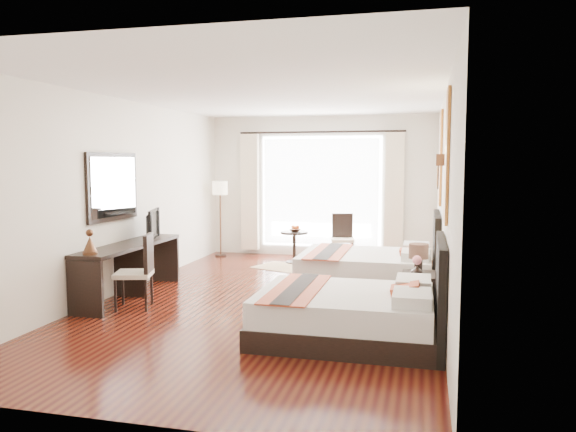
% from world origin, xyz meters
% --- Properties ---
extents(floor, '(4.50, 7.50, 0.01)m').
position_xyz_m(floor, '(0.00, 0.00, -0.01)').
color(floor, black).
rests_on(floor, ground).
extents(ceiling, '(4.50, 7.50, 0.02)m').
position_xyz_m(ceiling, '(0.00, 0.00, 2.79)').
color(ceiling, white).
rests_on(ceiling, wall_headboard).
extents(wall_headboard, '(0.01, 7.50, 2.80)m').
position_xyz_m(wall_headboard, '(2.25, 0.00, 1.40)').
color(wall_headboard, silver).
rests_on(wall_headboard, floor).
extents(wall_desk, '(0.01, 7.50, 2.80)m').
position_xyz_m(wall_desk, '(-2.25, 0.00, 1.40)').
color(wall_desk, silver).
rests_on(wall_desk, floor).
extents(wall_window, '(4.50, 0.01, 2.80)m').
position_xyz_m(wall_window, '(0.00, 3.75, 1.40)').
color(wall_window, silver).
rests_on(wall_window, floor).
extents(wall_entry, '(4.50, 0.01, 2.80)m').
position_xyz_m(wall_entry, '(0.00, -3.75, 1.40)').
color(wall_entry, silver).
rests_on(wall_entry, floor).
extents(window_glass, '(2.40, 0.02, 2.20)m').
position_xyz_m(window_glass, '(0.00, 3.73, 1.30)').
color(window_glass, white).
rests_on(window_glass, wall_window).
extents(sheer_curtain, '(2.30, 0.02, 2.10)m').
position_xyz_m(sheer_curtain, '(0.00, 3.67, 1.30)').
color(sheer_curtain, white).
rests_on(sheer_curtain, wall_window).
extents(drape_left, '(0.35, 0.14, 2.35)m').
position_xyz_m(drape_left, '(-1.45, 3.63, 1.28)').
color(drape_left, beige).
rests_on(drape_left, floor).
extents(drape_right, '(0.35, 0.14, 2.35)m').
position_xyz_m(drape_right, '(1.45, 3.63, 1.28)').
color(drape_right, beige).
rests_on(drape_right, floor).
extents(art_panel_near, '(0.03, 0.50, 1.35)m').
position_xyz_m(art_panel_near, '(2.23, -1.40, 1.95)').
color(art_panel_near, maroon).
rests_on(art_panel_near, wall_headboard).
extents(art_panel_far, '(0.03, 0.50, 1.35)m').
position_xyz_m(art_panel_far, '(2.23, 1.07, 1.95)').
color(art_panel_far, maroon).
rests_on(art_panel_far, wall_headboard).
extents(wall_sconce, '(0.10, 0.14, 0.14)m').
position_xyz_m(wall_sconce, '(2.19, -0.32, 1.92)').
color(wall_sconce, '#462A19').
rests_on(wall_sconce, wall_headboard).
extents(mirror_frame, '(0.04, 1.25, 0.95)m').
position_xyz_m(mirror_frame, '(-2.22, -0.26, 1.55)').
color(mirror_frame, black).
rests_on(mirror_frame, wall_desk).
extents(mirror_glass, '(0.01, 1.12, 0.82)m').
position_xyz_m(mirror_glass, '(-2.19, -0.26, 1.55)').
color(mirror_glass, white).
rests_on(mirror_glass, mirror_frame).
extents(bed_near, '(1.97, 1.54, 1.11)m').
position_xyz_m(bed_near, '(1.32, -1.40, 0.29)').
color(bed_near, black).
rests_on(bed_near, floor).
extents(bed_far, '(2.05, 1.60, 1.15)m').
position_xyz_m(bed_far, '(1.28, 1.07, 0.30)').
color(bed_far, black).
rests_on(bed_far, floor).
extents(nightstand, '(0.45, 0.55, 0.53)m').
position_xyz_m(nightstand, '(1.99, -0.32, 0.27)').
color(nightstand, black).
rests_on(nightstand, floor).
extents(table_lamp, '(0.24, 0.24, 0.39)m').
position_xyz_m(table_lamp, '(1.96, -0.22, 0.76)').
color(table_lamp, black).
rests_on(table_lamp, nightstand).
extents(vase, '(0.16, 0.16, 0.15)m').
position_xyz_m(vase, '(1.95, -0.52, 0.57)').
color(vase, black).
rests_on(vase, nightstand).
extents(console_desk, '(0.50, 2.20, 0.76)m').
position_xyz_m(console_desk, '(-1.99, -0.26, 0.38)').
color(console_desk, black).
rests_on(console_desk, floor).
extents(television, '(0.32, 0.76, 0.44)m').
position_xyz_m(television, '(-1.97, 0.29, 0.97)').
color(television, black).
rests_on(television, console_desk).
extents(bronze_figurine, '(0.22, 0.22, 0.27)m').
position_xyz_m(bronze_figurine, '(-1.99, -1.20, 0.89)').
color(bronze_figurine, '#462A19').
rests_on(bronze_figurine, console_desk).
extents(desk_chair, '(0.56, 0.56, 0.97)m').
position_xyz_m(desk_chair, '(-1.60, -0.81, 0.30)').
color(desk_chair, '#C1AA94').
rests_on(desk_chair, floor).
extents(floor_lamp, '(0.30, 0.30, 1.51)m').
position_xyz_m(floor_lamp, '(-1.96, 3.27, 1.27)').
color(floor_lamp, black).
rests_on(floor_lamp, floor).
extents(side_table, '(0.52, 0.52, 0.60)m').
position_xyz_m(side_table, '(-0.34, 2.85, 0.30)').
color(side_table, black).
rests_on(side_table, floor).
extents(fruit_bowl, '(0.25, 0.25, 0.05)m').
position_xyz_m(fruit_bowl, '(-0.32, 2.83, 0.62)').
color(fruit_bowl, '#432C18').
rests_on(fruit_bowl, side_table).
extents(window_chair, '(0.50, 0.50, 0.91)m').
position_xyz_m(window_chair, '(0.53, 3.18, 0.28)').
color(window_chair, '#C1AA94').
rests_on(window_chair, floor).
extents(jute_rug, '(1.31, 1.11, 0.01)m').
position_xyz_m(jute_rug, '(-0.36, 2.35, 0.01)').
color(jute_rug, tan).
rests_on(jute_rug, floor).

